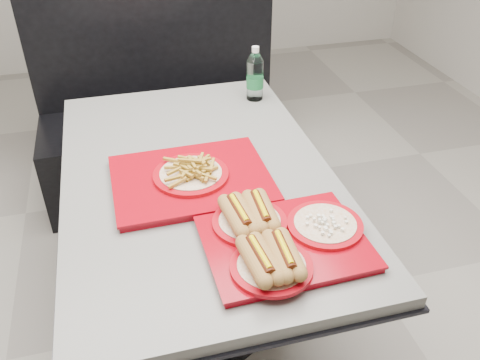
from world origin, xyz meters
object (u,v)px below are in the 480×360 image
object	(u,v)px
tray_near	(278,238)
water_bottle	(255,77)
diner_table	(200,211)
booth_bench	(163,118)
tray_far	(191,176)

from	to	relation	value
tray_near	water_bottle	size ratio (longest dim) A/B	2.01
diner_table	tray_near	size ratio (longest dim) A/B	3.04
booth_bench	tray_far	distance (m)	1.21
diner_table	booth_bench	bearing A→B (deg)	90.00
tray_far	water_bottle	world-z (taller)	water_bottle
diner_table	tray_near	distance (m)	0.50
diner_table	water_bottle	bearing A→B (deg)	55.42
booth_bench	water_bottle	world-z (taller)	booth_bench
tray_far	water_bottle	bearing A→B (deg)	56.07
tray_near	tray_far	xyz separation A→B (m)	(-0.18, 0.37, -0.01)
booth_bench	tray_near	size ratio (longest dim) A/B	2.89
water_bottle	diner_table	bearing A→B (deg)	-124.58
booth_bench	tray_far	world-z (taller)	booth_bench
booth_bench	tray_far	size ratio (longest dim) A/B	2.63
tray_far	tray_near	bearing A→B (deg)	-64.32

